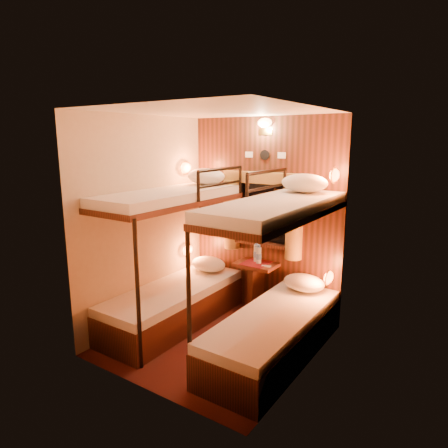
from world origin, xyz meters
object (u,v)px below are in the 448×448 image
Objects in this scene: bunk_left at (174,278)px; bottle_left at (259,255)px; bunk_right at (275,303)px; table at (256,281)px; bottle_right at (257,253)px.

bottle_left is at bearing 49.31° from bunk_left.
bunk_right is (1.30, 0.00, 0.00)m from bunk_left.
bunk_left is 1.00× the size of bunk_right.
bunk_left is 8.11× the size of bottle_left.
table is 2.80× the size of bottle_left.
bunk_right is at bearing 0.00° from bunk_left.
bunk_right is at bearing -51.82° from bottle_left.
bunk_left and bunk_right have the same top height.
bunk_left is at bearing -130.69° from bottle_left.
bottle_left is at bearing -40.60° from bottle_right.
bottle_right is at bearing 139.40° from bottle_left.
bunk_right is 1.09m from bottle_right.
table is (-0.65, 0.78, -0.14)m from bunk_right.
table is (0.65, 0.78, -0.14)m from bunk_left.
table is 0.34m from bottle_left.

